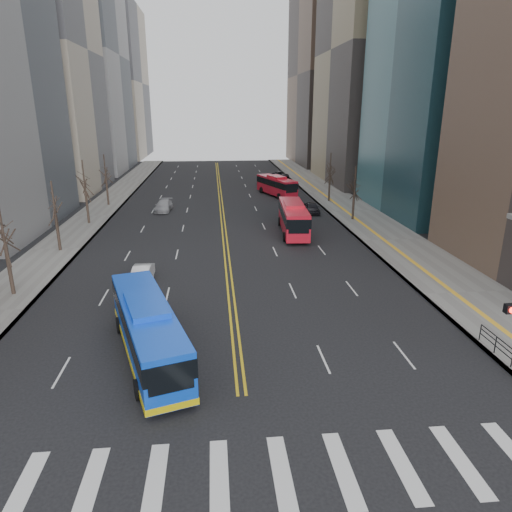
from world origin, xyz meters
The scene contains 14 objects.
ground centered at (0.00, 0.00, 0.00)m, with size 220.00×220.00×0.00m, color black.
sidewalk_right centered at (17.50, 45.00, 0.07)m, with size 7.00×130.00×0.15m, color slate.
sidewalk_left centered at (-16.50, 45.00, 0.07)m, with size 5.00×130.00×0.15m, color slate.
crosswalk centered at (0.00, 0.00, 0.01)m, with size 26.70×4.00×0.01m.
centerline centered at (0.00, 55.00, 0.01)m, with size 0.55×100.00×0.01m.
office_towers centered at (0.12, 68.51, 23.92)m, with size 83.00×134.00×58.00m.
street_trees centered at (-7.18, 34.55, 4.87)m, with size 35.20×47.20×7.60m.
blue_bus centered at (-4.86, 9.14, 1.76)m, with size 5.74×11.69×3.36m.
red_bus_near centered at (7.61, 34.69, 1.90)m, with size 3.26×10.83×3.40m.
red_bus_far centered at (8.89, 57.43, 1.77)m, with size 5.43×10.09×3.17m.
car_white centered at (-6.91, 20.77, 0.66)m, with size 1.39×3.99×1.32m, color silver.
car_dark_mid centered at (11.82, 44.59, 0.71)m, with size 1.68×4.18×1.43m, color black.
car_silver centered at (-7.82, 47.63, 0.72)m, with size 2.00×4.93×1.43m, color #97989C.
car_dark_far centered at (12.50, 77.21, 0.61)m, with size 2.03×4.41×1.22m, color black.
Camera 1 is at (-1.10, -13.74, 13.15)m, focal length 32.00 mm.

